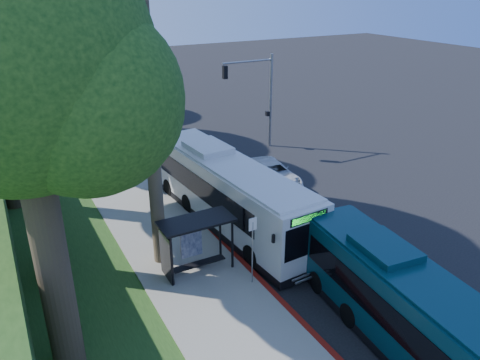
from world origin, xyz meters
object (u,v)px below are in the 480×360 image
bus_shelter (190,236)px  pickup (272,174)px  teal_bus (413,313)px  white_bus (227,190)px

bus_shelter → pickup: size_ratio=0.62×
teal_bus → bus_shelter: bearing=125.5°
white_bus → pickup: white_bus is taller
bus_shelter → teal_bus: teal_bus is taller
teal_bus → white_bus: bearing=101.4°
white_bus → bus_shelter: bearing=-140.1°
bus_shelter → teal_bus: size_ratio=0.28×
bus_shelter → white_bus: size_ratio=0.25×
bus_shelter → teal_bus: bearing=-60.0°
white_bus → teal_bus: size_ratio=1.13×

